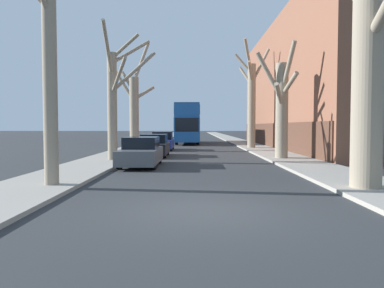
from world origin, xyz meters
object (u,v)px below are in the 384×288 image
(parked_car_1, at_px, (154,146))
(parked_car_2, at_px, (163,141))
(double_decker_bus, at_px, (188,122))
(street_tree_left_2, at_px, (134,107))
(street_tree_right_1, at_px, (282,106))
(street_tree_left_1, at_px, (115,97))
(street_tree_right_2, at_px, (251,99))
(street_tree_right_0, at_px, (370,66))
(street_tree_left_0, at_px, (48,54))
(parked_car_0, at_px, (141,152))

(parked_car_1, bearing_deg, parked_car_2, 90.00)
(double_decker_bus, distance_m, parked_car_1, 18.39)
(street_tree_left_2, distance_m, parked_car_1, 6.61)
(street_tree_right_1, bearing_deg, street_tree_left_1, -172.86)
(street_tree_right_2, relative_size, parked_car_2, 2.24)
(street_tree_right_0, bearing_deg, street_tree_right_2, 90.60)
(street_tree_right_1, relative_size, double_decker_bus, 0.58)
(street_tree_left_0, relative_size, street_tree_right_0, 1.23)
(street_tree_right_2, bearing_deg, parked_car_2, -167.97)
(street_tree_left_1, height_order, parked_car_2, street_tree_left_1)
(street_tree_left_2, bearing_deg, street_tree_right_0, -62.09)
(parked_car_0, bearing_deg, street_tree_right_0, -42.65)
(street_tree_right_0, relative_size, parked_car_1, 1.68)
(double_decker_bus, distance_m, parked_car_2, 12.05)
(street_tree_right_2, relative_size, parked_car_1, 2.12)
(street_tree_right_1, distance_m, double_decker_bus, 21.61)
(street_tree_left_0, relative_size, street_tree_right_1, 1.35)
(street_tree_left_0, xyz_separation_m, double_decker_bus, (3.71, 30.72, -1.68))
(street_tree_right_1, relative_size, parked_car_2, 1.61)
(street_tree_right_1, bearing_deg, double_decker_bus, 105.24)
(street_tree_right_1, xyz_separation_m, double_decker_bus, (-5.68, 20.84, -0.63))
(street_tree_right_2, distance_m, parked_car_1, 11.49)
(double_decker_bus, bearing_deg, street_tree_left_1, -99.16)
(street_tree_left_0, relative_size, double_decker_bus, 0.78)
(street_tree_left_0, height_order, street_tree_right_0, street_tree_left_0)
(street_tree_left_1, height_order, street_tree_right_0, street_tree_right_0)
(street_tree_left_2, distance_m, street_tree_right_2, 9.93)
(parked_car_2, bearing_deg, parked_car_1, -90.00)
(street_tree_left_1, distance_m, street_tree_right_1, 9.31)
(street_tree_right_1, distance_m, parked_car_1, 8.32)
(street_tree_left_0, distance_m, parked_car_1, 13.10)
(street_tree_right_0, bearing_deg, street_tree_left_0, 177.37)
(parked_car_1, bearing_deg, street_tree_left_2, 111.20)
(street_tree_left_2, height_order, parked_car_2, street_tree_left_2)
(street_tree_left_0, distance_m, street_tree_right_0, 9.54)
(street_tree_right_2, distance_m, double_decker_bus, 11.77)
(street_tree_left_1, relative_size, parked_car_2, 1.72)
(parked_car_0, bearing_deg, street_tree_left_1, 128.88)
(street_tree_left_1, relative_size, double_decker_bus, 0.61)
(street_tree_left_0, distance_m, street_tree_right_2, 22.53)
(street_tree_right_2, height_order, parked_car_1, street_tree_right_2)
(street_tree_left_2, relative_size, parked_car_1, 2.04)
(double_decker_bus, bearing_deg, street_tree_right_2, -61.28)
(street_tree_right_0, bearing_deg, double_decker_bus, 100.56)
(street_tree_right_1, bearing_deg, street_tree_left_0, -133.55)
(street_tree_left_0, relative_size, street_tree_right_2, 0.98)
(street_tree_left_0, xyz_separation_m, street_tree_left_1, (0.17, 8.72, -0.62))
(street_tree_left_0, distance_m, parked_car_0, 7.69)
(street_tree_left_2, distance_m, street_tree_right_1, 12.72)
(street_tree_right_1, relative_size, parked_car_0, 1.45)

